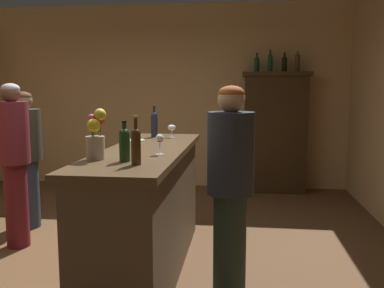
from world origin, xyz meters
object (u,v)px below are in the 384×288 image
(wine_bottle_riesling, at_px, (125,143))
(display_bottle_center, at_px, (284,63))
(display_bottle_midright, at_px, (297,62))
(patron_in_navy, at_px, (14,157))
(display_cabinet, at_px, (275,130))
(wine_bottle_pinot, at_px, (136,144))
(cheese_plate, at_px, (135,140))
(display_bottle_left, at_px, (257,64))
(wine_bottle_rose, at_px, (154,123))
(flower_arrangement, at_px, (96,135))
(wine_glass_mid, at_px, (172,128))
(display_bottle_midleft, at_px, (270,62))
(bar_counter, at_px, (147,210))
(patron_in_grey, at_px, (26,154))
(wine_glass_front, at_px, (160,140))
(bartender, at_px, (230,183))

(wine_bottle_riesling, xyz_separation_m, display_bottle_center, (1.39, 3.63, 0.75))
(wine_bottle_riesling, bearing_deg, display_bottle_center, 69.04)
(display_bottle_center, height_order, display_bottle_midright, display_bottle_midright)
(patron_in_navy, bearing_deg, display_cabinet, 65.27)
(wine_bottle_pinot, relative_size, cheese_plate, 1.68)
(wine_bottle_riesling, relative_size, display_bottle_left, 0.99)
(display_cabinet, xyz_separation_m, wine_bottle_pinot, (-1.17, -3.75, 0.26))
(wine_bottle_rose, bearing_deg, flower_arrangement, -94.40)
(wine_glass_mid, relative_size, display_bottle_midright, 0.42)
(display_bottle_midleft, bearing_deg, bar_counter, -111.62)
(display_bottle_center, bearing_deg, display_bottle_midleft, 180.00)
(bar_counter, bearing_deg, display_bottle_midright, 62.18)
(patron_in_navy, bearing_deg, wine_bottle_pinot, -15.94)
(bar_counter, relative_size, display_bottle_midleft, 6.99)
(cheese_plate, relative_size, display_bottle_midright, 0.60)
(wine_bottle_riesling, relative_size, display_bottle_midleft, 0.85)
(wine_bottle_rose, bearing_deg, patron_in_grey, 174.77)
(wine_glass_front, bearing_deg, bartender, -3.28)
(wine_bottle_riesling, height_order, wine_bottle_rose, wine_bottle_rose)
(wine_bottle_rose, relative_size, patron_in_grey, 0.21)
(display_bottle_center, xyz_separation_m, patron_in_grey, (-2.99, -2.02, -1.10))
(wine_bottle_riesling, height_order, wine_glass_front, wine_bottle_riesling)
(cheese_plate, distance_m, display_bottle_midright, 3.23)
(wine_bottle_pinot, bearing_deg, cheese_plate, 105.19)
(wine_glass_front, relative_size, patron_in_navy, 0.10)
(display_bottle_left, height_order, patron_in_grey, display_bottle_left)
(wine_glass_mid, distance_m, flower_arrangement, 1.41)
(wine_glass_mid, height_order, flower_arrangement, flower_arrangement)
(cheese_plate, height_order, display_bottle_midleft, display_bottle_midleft)
(display_cabinet, height_order, patron_in_navy, display_cabinet)
(display_bottle_midleft, height_order, display_bottle_midright, display_bottle_midleft)
(bar_counter, bearing_deg, display_bottle_midleft, 68.38)
(flower_arrangement, bearing_deg, wine_glass_front, 33.70)
(wine_bottle_rose, bearing_deg, display_bottle_midleft, 59.09)
(display_bottle_midright, bearing_deg, cheese_plate, -125.36)
(wine_bottle_rose, distance_m, display_bottle_midright, 2.84)
(display_cabinet, xyz_separation_m, display_bottle_midright, (0.30, -0.00, 1.01))
(wine_bottle_rose, bearing_deg, wine_glass_mid, -9.94)
(wine_glass_mid, bearing_deg, patron_in_grey, 174.24)
(bar_counter, distance_m, wine_bottle_riesling, 0.92)
(bar_counter, height_order, wine_bottle_rose, wine_bottle_rose)
(flower_arrangement, bearing_deg, wine_bottle_riesling, -14.02)
(patron_in_grey, bearing_deg, display_bottle_midleft, 65.88)
(display_bottle_midright, bearing_deg, wine_bottle_rose, -127.96)
(display_bottle_center, bearing_deg, patron_in_grey, -145.95)
(display_bottle_midleft, distance_m, display_bottle_midright, 0.39)
(display_bottle_center, height_order, patron_in_navy, display_bottle_center)
(wine_bottle_riesling, bearing_deg, wine_glass_mid, 87.02)
(wine_bottle_riesling, distance_m, display_bottle_center, 3.96)
(bar_counter, xyz_separation_m, display_cabinet, (1.28, 2.99, 0.40))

